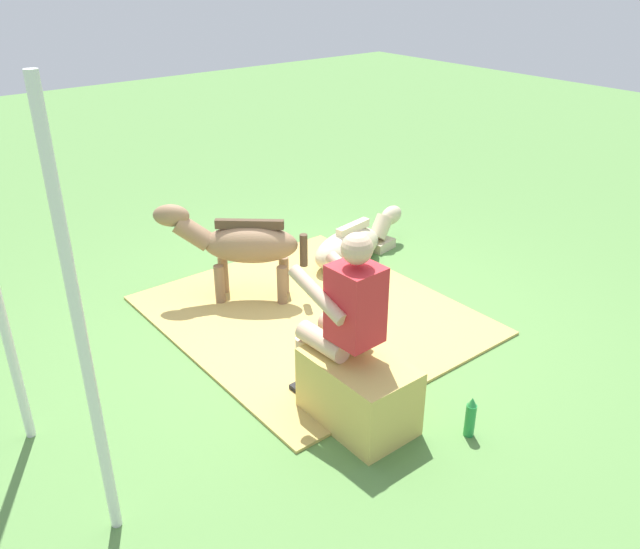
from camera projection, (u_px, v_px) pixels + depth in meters
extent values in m
plane|color=#568442|center=(319.00, 321.00, 5.64)|extent=(24.00, 24.00, 0.00)
cube|color=tan|center=(312.00, 315.00, 5.72)|extent=(2.64, 2.32, 0.02)
cube|color=tan|center=(358.00, 391.00, 4.34)|extent=(0.76, 0.48, 0.49)
cylinder|color=#D8AD8C|center=(322.00, 341.00, 4.32)|extent=(0.41, 0.16, 0.14)
cylinder|color=#D8AD8C|center=(304.00, 368.00, 4.59)|extent=(0.11, 0.11, 0.49)
cube|color=black|center=(304.00, 392.00, 4.68)|extent=(0.22, 0.11, 0.06)
cylinder|color=#D8AD8C|center=(345.00, 331.00, 4.43)|extent=(0.41, 0.16, 0.14)
cylinder|color=#D8AD8C|center=(325.00, 357.00, 4.71)|extent=(0.11, 0.11, 0.49)
cube|color=black|center=(325.00, 381.00, 4.80)|extent=(0.22, 0.11, 0.06)
cube|color=red|center=(355.00, 304.00, 4.09)|extent=(0.31, 0.29, 0.52)
cylinder|color=#D8AD8C|center=(317.00, 295.00, 4.10)|extent=(0.50, 0.11, 0.26)
cylinder|color=#D8AD8C|center=(354.00, 279.00, 4.29)|extent=(0.50, 0.11, 0.26)
sphere|color=#D8AD8C|center=(357.00, 249.00, 3.92)|extent=(0.20, 0.20, 0.20)
ellipsoid|color=#8C6B4C|center=(250.00, 244.00, 5.76)|extent=(0.79, 0.84, 0.34)
cylinder|color=#8C6B4C|center=(220.00, 285.00, 5.84)|extent=(0.09, 0.09, 0.38)
cylinder|color=#8C6B4C|center=(224.00, 275.00, 6.02)|extent=(0.09, 0.09, 0.38)
cylinder|color=#8C6B4C|center=(282.00, 286.00, 5.82)|extent=(0.09, 0.09, 0.38)
cylinder|color=#8C6B4C|center=(284.00, 276.00, 6.00)|extent=(0.09, 0.09, 0.38)
cylinder|color=#8C6B4C|center=(193.00, 233.00, 5.73)|extent=(0.38, 0.39, 0.33)
ellipsoid|color=#8C6B4C|center=(171.00, 216.00, 5.67)|extent=(0.33, 0.35, 0.20)
cube|color=#4D3A2A|center=(249.00, 224.00, 5.68)|extent=(0.44, 0.49, 0.08)
cylinder|color=#4D3A2A|center=(304.00, 250.00, 5.77)|extent=(0.07, 0.07, 0.30)
ellipsoid|color=beige|center=(347.00, 248.00, 6.59)|extent=(0.54, 0.94, 0.36)
cube|color=beige|center=(379.00, 244.00, 7.01)|extent=(0.28, 0.32, 0.10)
cylinder|color=beige|center=(381.00, 227.00, 6.93)|extent=(0.23, 0.31, 0.30)
ellipsoid|color=beige|center=(391.00, 215.00, 7.02)|extent=(0.21, 0.32, 0.20)
cube|color=beige|center=(353.00, 228.00, 6.55)|extent=(0.15, 0.45, 0.08)
cylinder|color=#268C3F|center=(470.00, 420.00, 4.27)|extent=(0.07, 0.07, 0.24)
cone|color=#268C3F|center=(472.00, 402.00, 4.20)|extent=(0.06, 0.06, 0.06)
cylinder|color=silver|center=(81.00, 336.00, 3.10)|extent=(0.06, 0.06, 2.46)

